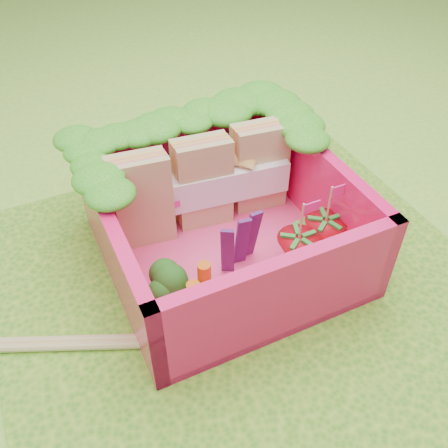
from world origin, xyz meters
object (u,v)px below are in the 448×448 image
object	(u,v)px
broccoli	(169,284)
strawberry_right	(323,236)
bento_box	(224,221)
chopsticks	(60,343)
strawberry_left	(297,253)
sandwich_stack	(204,183)

from	to	relation	value
broccoli	strawberry_right	xyz separation A→B (m)	(0.92, 0.01, -0.05)
bento_box	chopsticks	bearing A→B (deg)	-167.79
broccoli	strawberry_left	xyz separation A→B (m)	(0.71, -0.05, -0.05)
sandwich_stack	chopsticks	size ratio (longest dim) A/B	0.57
broccoli	chopsticks	size ratio (longest dim) A/B	0.16
chopsticks	bento_box	bearing A→B (deg)	12.21
bento_box	strawberry_left	world-z (taller)	bento_box
sandwich_stack	strawberry_right	world-z (taller)	sandwich_stack
strawberry_left	bento_box	bearing A→B (deg)	133.77
strawberry_right	chopsticks	distance (m)	1.50
bento_box	strawberry_right	distance (m)	0.57
broccoli	strawberry_left	distance (m)	0.72
bento_box	broccoli	xyz separation A→B (m)	(-0.42, -0.26, -0.05)
strawberry_right	broccoli	bearing A→B (deg)	-179.68
bento_box	sandwich_stack	xyz separation A→B (m)	(0.01, 0.29, 0.05)
sandwich_stack	chopsticks	bearing A→B (deg)	-153.16
sandwich_stack	chopsticks	xyz separation A→B (m)	(-1.00, -0.51, -0.31)
bento_box	broccoli	bearing A→B (deg)	-148.79
broccoli	bento_box	bearing A→B (deg)	31.21
bento_box	strawberry_left	bearing A→B (deg)	-46.23
sandwich_stack	broccoli	distance (m)	0.70
strawberry_left	broccoli	bearing A→B (deg)	176.04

